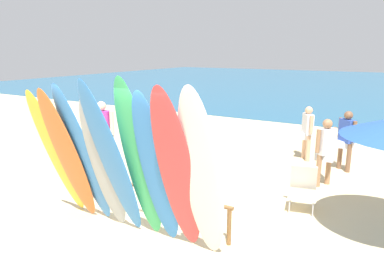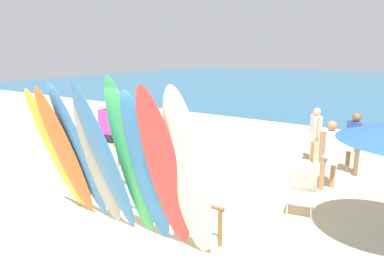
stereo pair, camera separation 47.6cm
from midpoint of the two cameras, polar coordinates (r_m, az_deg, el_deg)
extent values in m
plane|color=#D3BC8C|center=(19.15, 18.50, 3.69)|extent=(60.00, 60.00, 0.00)
cube|color=#235B7F|center=(34.77, 24.18, 7.30)|extent=(60.00, 40.00, 0.02)
cylinder|color=brown|center=(7.56, -18.68, -8.17)|extent=(0.07, 0.07, 0.62)
cylinder|color=brown|center=(5.72, 3.54, -14.66)|extent=(0.07, 0.07, 0.62)
cylinder|color=brown|center=(6.39, -9.36, -8.62)|extent=(3.30, 0.06, 0.06)
ellipsoid|color=yellow|center=(6.74, -22.78, -3.14)|extent=(0.52, 0.97, 2.40)
ellipsoid|color=orange|center=(6.42, -21.27, -3.57)|extent=(0.56, 0.97, 2.46)
ellipsoid|color=#337AD1|center=(6.23, -19.18, -3.53)|extent=(0.62, 0.98, 2.54)
ellipsoid|color=#999EA3|center=(5.94, -16.22, -5.06)|extent=(0.58, 0.86, 2.35)
ellipsoid|color=#337AD1|center=(5.62, -15.08, -4.44)|extent=(0.65, 1.11, 2.65)
ellipsoid|color=#38B266|center=(5.44, -10.95, -4.62)|extent=(0.55, 0.91, 2.68)
ellipsoid|color=#337AD1|center=(5.24, -8.29, -6.20)|extent=(0.55, 0.89, 2.51)
ellipsoid|color=#D13D42|center=(4.95, -5.15, -6.65)|extent=(0.64, 1.09, 2.61)
ellipsoid|color=white|center=(4.79, -1.20, -7.26)|extent=(0.63, 0.93, 2.62)
cylinder|color=#9E704C|center=(8.36, 18.15, -5.64)|extent=(0.11, 0.11, 0.74)
cylinder|color=#9E704C|center=(8.57, 19.61, -5.28)|extent=(0.11, 0.11, 0.74)
cube|color=silver|center=(8.37, 19.05, -3.44)|extent=(0.40, 0.25, 0.18)
cube|color=silver|center=(8.28, 19.23, -1.12)|extent=(0.37, 0.43, 0.58)
sphere|color=#9E704C|center=(8.20, 19.44, 1.56)|extent=(0.21, 0.21, 0.21)
cylinder|color=#9E704C|center=(8.10, 18.05, -1.11)|extent=(0.09, 0.09, 0.52)
cylinder|color=#9E704C|center=(8.45, 20.40, -0.71)|extent=(0.09, 0.09, 0.52)
cylinder|color=beige|center=(9.58, -16.22, -2.76)|extent=(0.13, 0.13, 0.85)
cylinder|color=beige|center=(9.38, -14.50, -2.99)|extent=(0.13, 0.13, 0.85)
cube|color=black|center=(9.39, -15.51, -0.79)|extent=(0.46, 0.28, 0.20)
cube|color=#B23399|center=(9.30, -15.66, 1.60)|extent=(0.47, 0.30, 0.66)
sphere|color=beige|center=(9.22, -15.83, 4.35)|extent=(0.24, 0.24, 0.24)
cylinder|color=beige|center=(9.46, -17.04, 1.93)|extent=(0.10, 0.10, 0.59)
cylinder|color=beige|center=(9.13, -14.25, 1.71)|extent=(0.10, 0.10, 0.59)
cylinder|color=brown|center=(9.81, 21.45, -3.11)|extent=(0.11, 0.11, 0.74)
cylinder|color=brown|center=(9.59, 22.61, -3.59)|extent=(0.11, 0.11, 0.74)
cube|color=silver|center=(9.62, 22.18, -1.57)|extent=(0.40, 0.24, 0.18)
cube|color=#2D4CB2|center=(9.54, 22.37, 0.46)|extent=(0.42, 0.40, 0.58)
sphere|color=brown|center=(9.47, 22.58, 2.79)|extent=(0.21, 0.21, 0.21)
cylinder|color=brown|center=(9.71, 21.45, 0.95)|extent=(0.09, 0.09, 0.52)
cylinder|color=brown|center=(9.35, 23.35, 0.33)|extent=(0.09, 0.09, 0.52)
cylinder|color=tan|center=(10.15, 16.91, -2.25)|extent=(0.11, 0.11, 0.73)
cylinder|color=tan|center=(10.43, 16.35, -1.81)|extent=(0.11, 0.11, 0.73)
cube|color=silver|center=(10.22, 16.74, -0.37)|extent=(0.39, 0.24, 0.17)
cube|color=silver|center=(10.14, 16.87, 1.51)|extent=(0.37, 0.42, 0.57)
sphere|color=tan|center=(10.07, 17.02, 3.67)|extent=(0.21, 0.21, 0.21)
cylinder|color=tan|center=(9.92, 17.35, 1.40)|extent=(0.09, 0.09, 0.51)
cylinder|color=tan|center=(10.36, 16.44, 1.96)|extent=(0.09, 0.09, 0.51)
cylinder|color=#B7B7BC|center=(6.96, 13.47, -11.28)|extent=(0.02, 0.02, 0.28)
cylinder|color=#B7B7BC|center=(6.94, 16.99, -11.57)|extent=(0.02, 0.02, 0.28)
cylinder|color=#B7B7BC|center=(7.30, 13.78, -10.08)|extent=(0.02, 0.02, 0.28)
cylinder|color=#B7B7BC|center=(7.29, 17.12, -10.35)|extent=(0.02, 0.02, 0.28)
cube|color=silver|center=(7.06, 15.42, -9.66)|extent=(0.58, 0.54, 0.03)
cube|color=silver|center=(7.25, 15.72, -6.71)|extent=(0.53, 0.30, 0.53)
camera|label=1|loc=(0.24, -91.85, -0.44)|focal=33.15mm
camera|label=2|loc=(0.24, 88.15, 0.44)|focal=33.15mm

